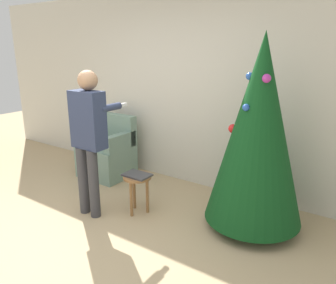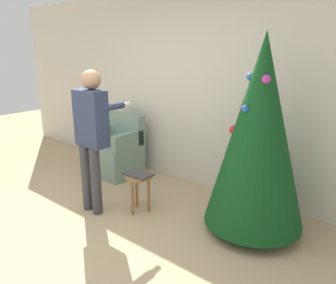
# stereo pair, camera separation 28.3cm
# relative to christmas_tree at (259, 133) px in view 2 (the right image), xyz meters

# --- Properties ---
(ground_plane) EXTENTS (14.00, 14.00, 0.00)m
(ground_plane) POSITION_rel_christmas_tree_xyz_m (-1.38, -1.52, -1.10)
(ground_plane) COLOR tan
(wall_back) EXTENTS (8.00, 0.06, 2.70)m
(wall_back) POSITION_rel_christmas_tree_xyz_m (-1.38, 0.71, 0.25)
(wall_back) COLOR beige
(wall_back) RESTS_ON ground_plane
(christmas_tree) EXTENTS (1.05, 1.05, 2.10)m
(christmas_tree) POSITION_rel_christmas_tree_xyz_m (0.00, 0.00, 0.00)
(christmas_tree) COLOR brown
(christmas_tree) RESTS_ON ground_plane
(armchair) EXTENTS (0.72, 0.64, 0.93)m
(armchair) POSITION_rel_christmas_tree_xyz_m (-2.41, 0.21, -0.75)
(armchair) COLOR gray
(armchair) RESTS_ON ground_plane
(person_standing) EXTENTS (0.43, 0.57, 1.70)m
(person_standing) POSITION_rel_christmas_tree_xyz_m (-1.70, -0.78, -0.08)
(person_standing) COLOR #38383D
(person_standing) RESTS_ON ground_plane
(side_stool) EXTENTS (0.34, 0.34, 0.48)m
(side_stool) POSITION_rel_christmas_tree_xyz_m (-1.25, -0.48, -0.72)
(side_stool) COLOR olive
(side_stool) RESTS_ON ground_plane
(laptop) EXTENTS (0.32, 0.22, 0.02)m
(laptop) POSITION_rel_christmas_tree_xyz_m (-1.25, -0.48, -0.62)
(laptop) COLOR #38383D
(laptop) RESTS_ON side_stool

